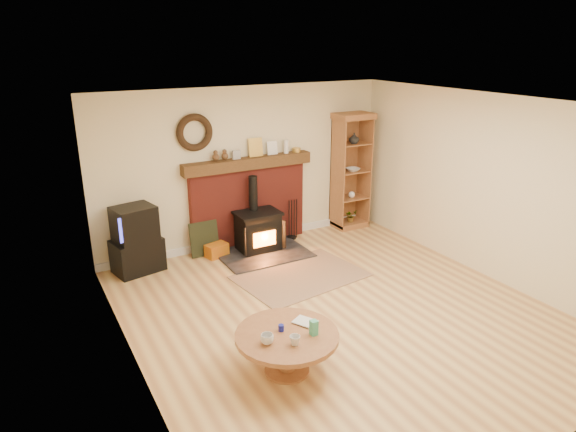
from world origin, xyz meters
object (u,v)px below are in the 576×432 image
tv_unit (136,241)px  curio_cabinet (350,171)px  wood_stove (259,233)px  coffee_table (287,341)px

tv_unit → curio_cabinet: size_ratio=0.49×
wood_stove → coffee_table: (-1.15, -3.02, 0.05)m
coffee_table → curio_cabinet: bearing=46.6°
curio_cabinet → coffee_table: bearing=-133.4°
wood_stove → curio_cabinet: 2.12m
tv_unit → coffee_table: size_ratio=0.94×
wood_stove → coffee_table: 3.23m
tv_unit → coffee_table: tv_unit is taller
wood_stove → coffee_table: wood_stove is taller
tv_unit → wood_stove: bearing=-6.0°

